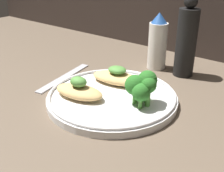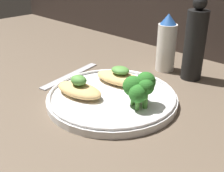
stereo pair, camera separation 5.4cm
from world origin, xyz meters
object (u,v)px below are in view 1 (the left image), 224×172
object	(u,v)px
broccoli_bunch	(141,86)
sauce_bottle	(158,42)
pepper_grinder	(186,40)
plate	(112,97)

from	to	relation	value
broccoli_bunch	sauce_bottle	bearing A→B (deg)	112.89
sauce_bottle	pepper_grinder	size ratio (longest dim) A/B	0.75
plate	sauce_bottle	size ratio (longest dim) A/B	1.82
plate	pepper_grinder	xyz separation A→B (cm)	(4.99, 21.38, 7.61)
plate	broccoli_bunch	size ratio (longest dim) A/B	4.03
plate	sauce_bottle	world-z (taller)	sauce_bottle
sauce_bottle	broccoli_bunch	bearing A→B (deg)	-67.11
sauce_bottle	pepper_grinder	bearing A→B (deg)	0.00
plate	pepper_grinder	world-z (taller)	pepper_grinder
sauce_bottle	pepper_grinder	xyz separation A→B (cm)	(7.44, 0.00, 1.87)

